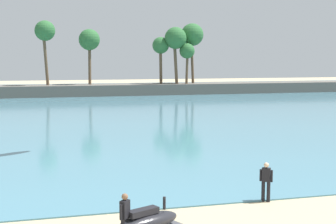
# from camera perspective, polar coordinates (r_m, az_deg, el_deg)

# --- Properties ---
(sea) EXTENTS (220.00, 101.25, 0.06)m
(sea) POSITION_cam_1_polar(r_m,az_deg,el_deg) (69.34, -11.18, 1.18)
(sea) COLOR teal
(sea) RESTS_ON ground
(palm_headland) EXTENTS (101.66, 6.00, 11.92)m
(palm_headland) POSITION_cam_1_polar(r_m,az_deg,el_deg) (79.72, -11.89, 3.75)
(palm_headland) COLOR #605B54
(palm_headland) RESTS_ON ground
(watercraft_on_trailer) EXTENTS (2.78, 1.99, 1.28)m
(watercraft_on_trailer) POSITION_cam_1_polar(r_m,az_deg,el_deg) (16.73, -2.38, -12.75)
(watercraft_on_trailer) COLOR #4C4C51
(watercraft_on_trailer) RESTS_ON ground
(person_rigging_by_gear) EXTENTS (0.40, 0.43, 1.67)m
(person_rigging_by_gear) POSITION_cam_1_polar(r_m,az_deg,el_deg) (16.18, -5.02, -12.03)
(person_rigging_by_gear) COLOR black
(person_rigging_by_gear) RESTS_ON ground
(person_at_waterline) EXTENTS (0.46, 0.36, 1.67)m
(person_at_waterline) POSITION_cam_1_polar(r_m,az_deg,el_deg) (21.05, 11.31, -7.82)
(person_at_waterline) COLOR black
(person_at_waterline) RESTS_ON ground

